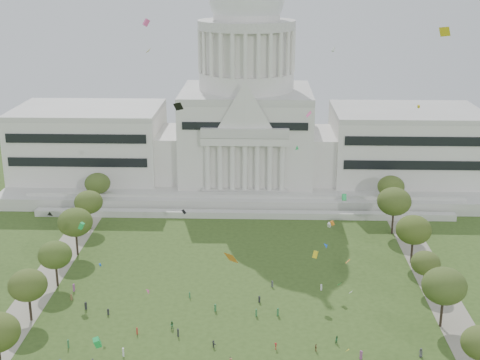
# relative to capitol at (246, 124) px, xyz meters

# --- Properties ---
(capitol) EXTENTS (160.00, 64.50, 91.30)m
(capitol) POSITION_rel_capitol_xyz_m (0.00, 0.00, 0.00)
(capitol) COLOR #BAB7AE
(capitol) RESTS_ON ground
(path_left) EXTENTS (8.00, 160.00, 0.04)m
(path_left) POSITION_rel_capitol_xyz_m (-48.00, -83.59, -22.28)
(path_left) COLOR gray
(path_left) RESTS_ON ground
(path_right) EXTENTS (8.00, 160.00, 0.04)m
(path_right) POSITION_rel_capitol_xyz_m (48.00, -83.59, -22.28)
(path_right) COLOR gray
(path_right) RESTS_ON ground
(row_tree_l_2) EXTENTS (8.42, 8.42, 11.97)m
(row_tree_l_2) POSITION_rel_capitol_xyz_m (-45.04, -96.29, -13.79)
(row_tree_l_2) COLOR black
(row_tree_l_2) RESTS_ON ground
(row_tree_r_2) EXTENTS (9.55, 9.55, 13.58)m
(row_tree_r_2) POSITION_rel_capitol_xyz_m (44.17, -96.15, -12.64)
(row_tree_r_2) COLOR black
(row_tree_r_2) RESTS_ON ground
(row_tree_l_3) EXTENTS (8.12, 8.12, 11.55)m
(row_tree_l_3) POSITION_rel_capitol_xyz_m (-44.09, -79.67, -14.09)
(row_tree_l_3) COLOR black
(row_tree_l_3) RESTS_ON ground
(row_tree_r_3) EXTENTS (7.01, 7.01, 9.98)m
(row_tree_r_3) POSITION_rel_capitol_xyz_m (44.40, -79.10, -15.21)
(row_tree_r_3) COLOR black
(row_tree_r_3) RESTS_ON ground
(row_tree_l_4) EXTENTS (9.29, 9.29, 13.21)m
(row_tree_l_4) POSITION_rel_capitol_xyz_m (-44.08, -61.17, -12.90)
(row_tree_l_4) COLOR black
(row_tree_l_4) RESTS_ON ground
(row_tree_r_4) EXTENTS (9.19, 9.19, 13.06)m
(row_tree_r_4) POSITION_rel_capitol_xyz_m (44.76, -63.55, -13.01)
(row_tree_r_4) COLOR black
(row_tree_r_4) RESTS_ON ground
(row_tree_l_5) EXTENTS (8.33, 8.33, 11.85)m
(row_tree_l_5) POSITION_rel_capitol_xyz_m (-45.22, -42.58, -13.88)
(row_tree_l_5) COLOR black
(row_tree_l_5) RESTS_ON ground
(row_tree_r_5) EXTENTS (9.82, 9.82, 13.96)m
(row_tree_r_5) POSITION_rel_capitol_xyz_m (43.49, -43.40, -12.37)
(row_tree_r_5) COLOR black
(row_tree_r_5) RESTS_ON ground
(row_tree_l_6) EXTENTS (8.19, 8.19, 11.64)m
(row_tree_l_6) POSITION_rel_capitol_xyz_m (-46.87, -24.45, -14.02)
(row_tree_l_6) COLOR black
(row_tree_l_6) RESTS_ON ground
(row_tree_r_6) EXTENTS (8.42, 8.42, 11.97)m
(row_tree_r_6) POSITION_rel_capitol_xyz_m (45.96, -25.46, -13.79)
(row_tree_r_6) COLOR black
(row_tree_r_6) RESTS_ON ground
(person_0) EXTENTS (1.11, 1.10, 1.94)m
(person_0) POSITION_rel_capitol_xyz_m (37.25, -108.22, -21.33)
(person_0) COLOR #4C4C51
(person_0) RESTS_ON ground
(person_2) EXTENTS (0.98, 0.95, 1.74)m
(person_2) POSITION_rel_capitol_xyz_m (21.11, -103.72, -21.43)
(person_2) COLOR #33723F
(person_2) RESTS_ON ground
(person_3) EXTENTS (0.62, 1.03, 1.51)m
(person_3) POSITION_rel_capitol_xyz_m (8.42, -106.38, -21.54)
(person_3) COLOR #B21E1E
(person_3) RESTS_ON ground
(person_4) EXTENTS (0.81, 1.03, 1.56)m
(person_4) POSITION_rel_capitol_xyz_m (-0.54, -111.86, -21.52)
(person_4) COLOR #4C4C51
(person_4) RESTS_ON ground
(person_5) EXTENTS (1.34, 1.49, 1.56)m
(person_5) POSITION_rel_capitol_xyz_m (-4.24, -105.93, -21.52)
(person_5) COLOR #4C4C51
(person_5) RESTS_ON ground
(person_8) EXTENTS (0.89, 0.56, 1.81)m
(person_8) POSITION_rel_capitol_xyz_m (-13.69, -98.91, -21.39)
(person_8) COLOR #33723F
(person_8) RESTS_ON ground
(person_10) EXTENTS (0.71, 1.04, 1.62)m
(person_10) POSITION_rel_capitol_xyz_m (16.55, -106.75, -21.48)
(person_10) COLOR olive
(person_10) RESTS_ON ground
(distant_crowd) EXTENTS (65.09, 41.62, 1.89)m
(distant_crowd) POSITION_rel_capitol_xyz_m (-11.94, -100.22, -21.44)
(distant_crowd) COLOR olive
(distant_crowd) RESTS_ON ground
(kite_swarm) EXTENTS (88.41, 101.97, 63.55)m
(kite_swarm) POSITION_rel_capitol_xyz_m (0.97, -107.30, 0.09)
(kite_swarm) COLOR yellow
(kite_swarm) RESTS_ON ground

